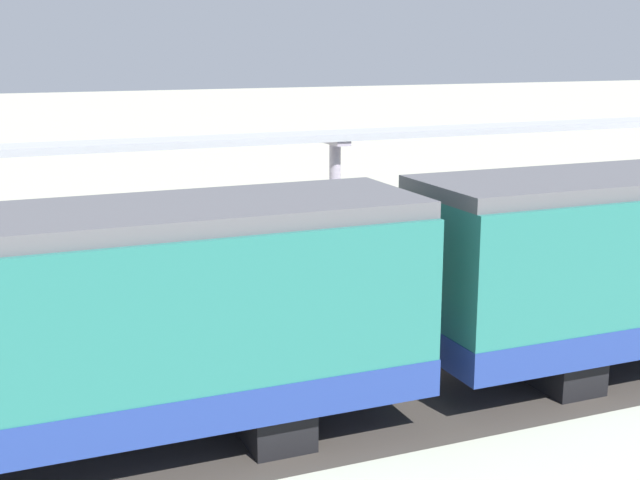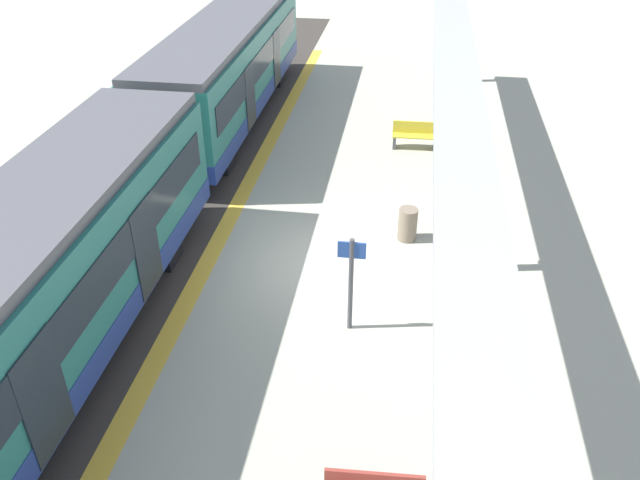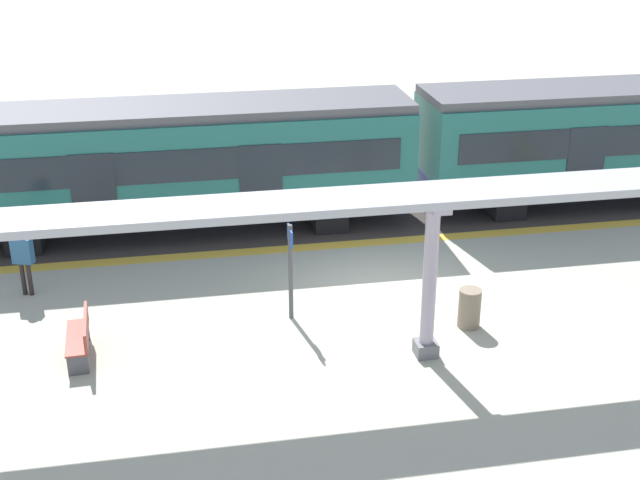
% 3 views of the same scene
% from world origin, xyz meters
% --- Properties ---
extents(ground_plane, '(176.00, 176.00, 0.00)m').
position_xyz_m(ground_plane, '(0.00, 0.00, 0.00)').
color(ground_plane, '#ACAC98').
extents(tactile_edge_strip, '(0.43, 35.18, 0.01)m').
position_xyz_m(tactile_edge_strip, '(-2.98, 0.00, 0.00)').
color(tactile_edge_strip, gold).
rests_on(tactile_edge_strip, ground).
extents(trackbed, '(3.20, 47.18, 0.01)m').
position_xyz_m(trackbed, '(-4.80, 0.00, 0.00)').
color(trackbed, '#38332D').
rests_on(trackbed, ground).
extents(train_near_carriage, '(2.65, 12.53, 3.48)m').
position_xyz_m(train_near_carriage, '(-4.79, -4.49, 1.83)').
color(train_near_carriage, '#226961').
rests_on(train_near_carriage, ground).
extents(train_far_carriage, '(2.65, 12.53, 3.48)m').
position_xyz_m(train_far_carriage, '(-4.79, 8.61, 1.83)').
color(train_far_carriage, '#226961').
rests_on(train_far_carriage, ground).
extents(canopy_pillar_second, '(1.10, 0.44, 3.36)m').
position_xyz_m(canopy_pillar_second, '(2.75, 0.15, 1.71)').
color(canopy_pillar_second, slate).
rests_on(canopy_pillar_second, ground).
extents(canopy_pillar_third, '(1.10, 0.44, 3.36)m').
position_xyz_m(canopy_pillar_third, '(2.75, 13.94, 1.71)').
color(canopy_pillar_third, slate).
rests_on(canopy_pillar_third, ground).
extents(canopy_beam, '(1.20, 28.37, 0.16)m').
position_xyz_m(canopy_beam, '(2.75, 0.15, 3.44)').
color(canopy_beam, '#A8AAB2').
rests_on(canopy_beam, canopy_pillar_nearest).
extents(bench_mid_platform, '(1.51, 0.48, 0.86)m').
position_xyz_m(bench_mid_platform, '(1.84, 7.12, 0.44)').
color(bench_mid_platform, gold).
rests_on(bench_mid_platform, ground).
extents(trash_bin, '(0.48, 0.48, 0.87)m').
position_xyz_m(trash_bin, '(1.77, 1.40, 0.43)').
color(trash_bin, '#7C6C59').
rests_on(trash_bin, ground).
extents(platform_info_sign, '(0.56, 0.10, 2.20)m').
position_xyz_m(platform_info_sign, '(0.71, -2.29, 1.33)').
color(platform_info_sign, '#4C4C51').
rests_on(platform_info_sign, ground).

